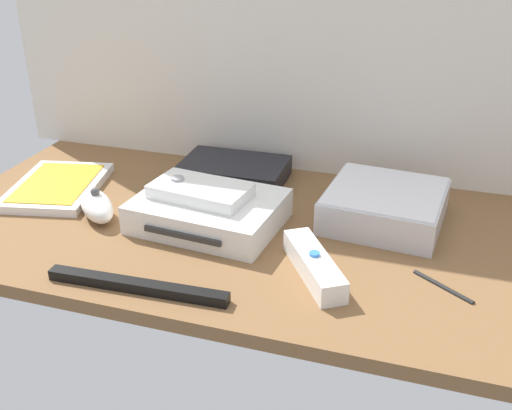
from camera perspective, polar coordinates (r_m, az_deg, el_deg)
ground_plane at (r=91.68cm, az=-0.00°, el=-2.80°), size 100.00×48.00×2.00cm
game_console at (r=91.84cm, az=-4.44°, el=-0.57°), size 22.37×17.94×4.40cm
mini_computer at (r=94.30cm, az=11.92°, el=-0.05°), size 18.44×18.44×5.30cm
game_case at (r=108.40cm, az=-18.05°, el=1.66°), size 17.28×21.43×1.56cm
network_router at (r=106.81cm, az=-2.08°, el=3.19°), size 18.24×12.66×3.40cm
remote_wand at (r=79.93cm, az=5.43°, el=-5.60°), size 11.07×14.38×3.40cm
remote_nunchuk at (r=96.69cm, az=-14.64°, el=-0.07°), size 10.15×10.21×5.10cm
remote_classic_pad at (r=90.84cm, az=-5.22°, el=1.33°), size 15.35×9.88×2.40cm
sensor_bar at (r=78.40cm, az=-11.05°, el=-7.42°), size 24.05×2.76×1.40cm
stylus_pen at (r=81.28cm, az=17.08°, el=-7.16°), size 7.77×5.73×0.70cm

